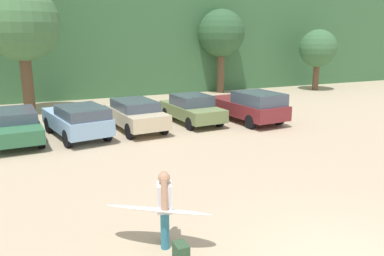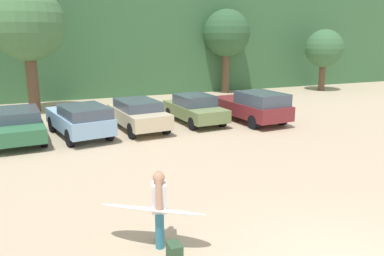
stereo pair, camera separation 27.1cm
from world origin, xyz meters
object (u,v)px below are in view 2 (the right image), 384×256
object	(u,v)px
parked_car_sky_blue	(80,119)
parked_car_maroon	(252,106)
parked_car_olive_green	(195,109)
surfboard_white	(153,209)
parked_car_champagne	(138,114)
person_adult	(159,204)
backpack_dropped	(175,254)
parked_car_forest_green	(17,124)

from	to	relation	value
parked_car_sky_blue	parked_car_maroon	world-z (taller)	parked_car_maroon
parked_car_olive_green	surfboard_white	bearing A→B (deg)	148.89
parked_car_champagne	person_adult	size ratio (longest dim) A/B	2.61
person_adult	backpack_dropped	xyz separation A→B (m)	(0.03, -0.83, -0.69)
parked_car_champagne	parked_car_maroon	world-z (taller)	parked_car_maroon
parked_car_champagne	parked_car_maroon	xyz separation A→B (m)	(5.74, -0.58, 0.06)
parked_car_sky_blue	surfboard_white	size ratio (longest dim) A/B	2.05
parked_car_champagne	person_adult	world-z (taller)	person_adult
parked_car_champagne	surfboard_white	distance (m)	10.27
parked_car_maroon	person_adult	world-z (taller)	person_adult
person_adult	backpack_dropped	bearing A→B (deg)	110.56
parked_car_forest_green	backpack_dropped	bearing A→B (deg)	-168.53
person_adult	surfboard_white	size ratio (longest dim) A/B	0.73
parked_car_maroon	surfboard_white	bearing A→B (deg)	134.45
parked_car_champagne	parked_car_forest_green	bearing A→B (deg)	83.15
backpack_dropped	person_adult	bearing A→B (deg)	91.79
parked_car_champagne	backpack_dropped	world-z (taller)	parked_car_champagne
surfboard_white	backpack_dropped	world-z (taller)	surfboard_white
parked_car_forest_green	parked_car_maroon	size ratio (longest dim) A/B	0.98
parked_car_forest_green	parked_car_champagne	world-z (taller)	parked_car_champagne
parked_car_sky_blue	surfboard_white	bearing A→B (deg)	171.47
parked_car_champagne	parked_car_maroon	bearing A→B (deg)	-101.04
person_adult	backpack_dropped	world-z (taller)	person_adult
parked_car_sky_blue	person_adult	distance (m)	9.69
parked_car_sky_blue	parked_car_champagne	distance (m)	2.64
parked_car_olive_green	backpack_dropped	distance (m)	12.33
parked_car_olive_green	parked_car_forest_green	bearing A→B (deg)	87.62
parked_car_forest_green	backpack_dropped	distance (m)	11.38
parked_car_sky_blue	surfboard_white	xyz separation A→B (m)	(0.30, -9.67, 0.02)
parked_car_olive_green	parked_car_sky_blue	bearing A→B (deg)	93.02
person_adult	surfboard_white	world-z (taller)	person_adult
backpack_dropped	parked_car_olive_green	bearing A→B (deg)	65.31
surfboard_white	backpack_dropped	xyz separation A→B (m)	(0.17, -0.84, -0.60)
parked_car_forest_green	backpack_dropped	xyz separation A→B (m)	(2.95, -10.98, -0.49)
parked_car_olive_green	parked_car_maroon	world-z (taller)	parked_car_maroon
surfboard_white	parked_car_olive_green	bearing A→B (deg)	-81.30
parked_car_forest_green	parked_car_sky_blue	bearing A→B (deg)	-104.17
parked_car_forest_green	surfboard_white	world-z (taller)	parked_car_forest_green
parked_car_maroon	parked_car_sky_blue	bearing A→B (deg)	83.27
parked_car_sky_blue	parked_car_olive_green	xyz separation A→B (m)	(5.61, 0.69, -0.07)
parked_car_forest_green	surfboard_white	distance (m)	10.51
parked_car_sky_blue	backpack_dropped	bearing A→B (deg)	172.26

